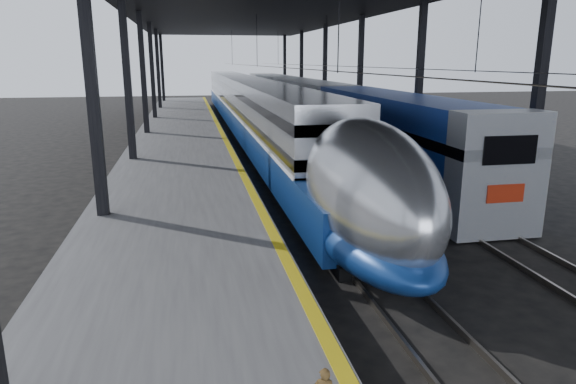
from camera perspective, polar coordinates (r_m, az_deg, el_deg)
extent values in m
plane|color=black|center=(13.53, 2.77, -11.23)|extent=(160.00, 160.00, 0.00)
cube|color=#4C4C4F|center=(32.29, -11.85, 4.55)|extent=(6.00, 80.00, 1.00)
cube|color=gold|center=(32.28, -6.91, 5.65)|extent=(0.30, 80.00, 0.01)
cube|color=slate|center=(32.63, -3.38, 4.18)|extent=(0.08, 80.00, 0.16)
cube|color=slate|center=(32.85, -0.88, 4.27)|extent=(0.08, 80.00, 0.16)
cube|color=slate|center=(33.65, 5.11, 4.46)|extent=(0.08, 80.00, 0.16)
cube|color=slate|center=(34.07, 7.45, 4.52)|extent=(0.08, 80.00, 0.16)
cube|color=black|center=(17.13, -20.79, 8.96)|extent=(0.35, 0.35, 9.00)
cube|color=black|center=(21.05, 26.02, 9.29)|extent=(0.35, 0.35, 9.00)
cube|color=black|center=(27.02, -17.35, 10.89)|extent=(0.35, 0.35, 9.00)
cube|color=black|center=(29.66, 14.34, 11.35)|extent=(0.35, 0.35, 9.00)
cube|color=black|center=(36.97, -15.75, 11.77)|extent=(0.35, 0.35, 9.00)
cube|color=black|center=(38.94, 8.00, 12.27)|extent=(0.35, 0.35, 9.00)
cube|color=black|center=(46.94, -14.82, 12.28)|extent=(0.35, 0.35, 9.00)
cube|color=black|center=(48.51, 4.10, 12.76)|extent=(0.35, 0.35, 9.00)
cube|color=black|center=(56.93, -14.21, 12.60)|extent=(0.35, 0.35, 9.00)
cube|color=black|center=(58.22, 1.49, 13.05)|extent=(0.35, 0.35, 9.00)
cube|color=black|center=(66.91, -13.79, 12.83)|extent=(0.35, 0.35, 9.00)
cube|color=black|center=(68.02, -0.37, 13.25)|extent=(0.35, 0.35, 9.00)
cube|color=black|center=(32.39, -2.47, 20.40)|extent=(18.00, 75.00, 0.45)
cylinder|color=slate|center=(32.22, -2.22, 13.76)|extent=(0.03, 74.00, 0.03)
cylinder|color=slate|center=(33.36, 6.55, 13.70)|extent=(0.03, 74.00, 0.03)
cube|color=#ABADB2|center=(45.57, -4.80, 9.95)|extent=(2.98, 57.00, 4.11)
cube|color=navy|center=(44.20, -4.55, 8.15)|extent=(3.07, 62.00, 1.59)
cube|color=silver|center=(45.61, -4.79, 9.37)|extent=(3.09, 57.00, 0.10)
cube|color=black|center=(45.50, -4.83, 11.44)|extent=(3.02, 57.00, 0.43)
cube|color=black|center=(45.57, -4.80, 9.95)|extent=(3.02, 57.00, 0.43)
ellipsoid|color=#ABADB2|center=(14.98, 8.66, 0.19)|extent=(2.98, 8.40, 4.11)
ellipsoid|color=navy|center=(15.31, 8.49, -4.11)|extent=(3.07, 8.40, 1.75)
ellipsoid|color=black|center=(12.45, 12.77, 0.98)|extent=(1.54, 2.20, 0.93)
cube|color=black|center=(15.59, 8.38, -7.00)|extent=(2.26, 2.60, 0.40)
cube|color=black|center=(36.45, -3.07, 5.45)|extent=(2.26, 2.60, 0.40)
cube|color=navy|center=(25.70, 11.98, 5.87)|extent=(3.05, 18.00, 4.14)
cube|color=#989CA0|center=(18.38, 22.09, 1.81)|extent=(3.11, 1.20, 4.20)
cube|color=black|center=(17.71, 23.45, 4.30)|extent=(1.85, 0.06, 0.93)
cube|color=#9D210C|center=(17.98, 23.00, -0.15)|extent=(1.31, 0.06, 0.60)
cube|color=#989CA0|center=(43.71, 2.23, 9.56)|extent=(3.05, 18.00, 4.14)
cube|color=#989CA0|center=(62.31, -1.82, 11.00)|extent=(3.05, 18.00, 4.14)
cube|color=black|center=(20.83, 18.05, -2.12)|extent=(2.40, 2.40, 0.36)
cube|color=black|center=(41.04, 3.17, 6.42)|extent=(2.40, 2.40, 0.36)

